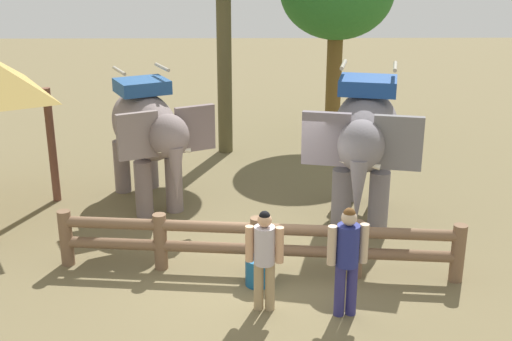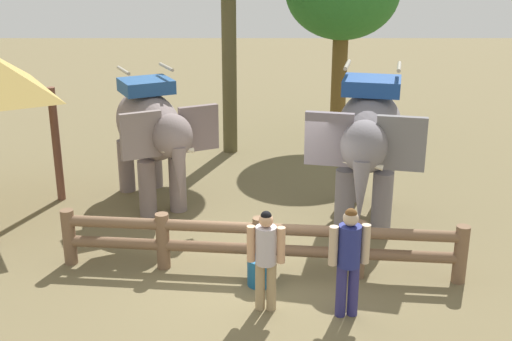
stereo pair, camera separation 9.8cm
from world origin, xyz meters
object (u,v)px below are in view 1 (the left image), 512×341
elephant_center (365,137)px  tourist_man_in_blue (264,254)px  tourist_woman_in_black (347,254)px  elephant_near_left (148,130)px  log_fence (257,241)px  feed_bucket (258,272)px

elephant_center → tourist_man_in_blue: elephant_center is taller
tourist_woman_in_black → elephant_near_left: bearing=128.1°
log_fence → tourist_man_in_blue: 1.31m
elephant_near_left → elephant_center: elephant_center is taller
tourist_man_in_blue → feed_bucket: (-0.09, 0.81, -0.74)m
tourist_man_in_blue → log_fence: bearing=94.4°
elephant_near_left → feed_bucket: bearing=-57.9°
tourist_man_in_blue → feed_bucket: size_ratio=3.49×
elephant_center → feed_bucket: bearing=-128.8°
elephant_near_left → tourist_man_in_blue: bearing=-61.9°
elephant_near_left → feed_bucket: elephant_near_left is taller
tourist_woman_in_black → feed_bucket: bearing=143.9°
elephant_near_left → feed_bucket: (2.34, -3.73, -1.47)m
elephant_center → feed_bucket: 3.86m
tourist_man_in_blue → feed_bucket: bearing=96.1°
tourist_man_in_blue → elephant_near_left: bearing=118.1°
tourist_woman_in_black → log_fence: bearing=133.6°
log_fence → feed_bucket: size_ratio=14.62×
log_fence → elephant_center: 3.42m
feed_bucket → tourist_woman_in_black: bearing=-36.1°
elephant_near_left → tourist_man_in_blue: 5.19m
tourist_woman_in_black → tourist_man_in_blue: (-1.27, 0.18, -0.07)m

